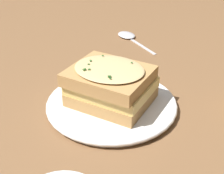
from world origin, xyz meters
name	(u,v)px	position (x,y,z in m)	size (l,w,h in m)	color
ground_plane	(120,104)	(0.00, 0.00, 0.00)	(2.40, 2.40, 0.00)	brown
dinner_plate	(112,104)	(0.02, 0.00, 0.01)	(0.25, 0.25, 0.01)	white
sandwich	(111,85)	(0.02, 0.00, 0.05)	(0.17, 0.18, 0.08)	#B2844C
spoon	(128,36)	(-0.24, -0.26, 0.00)	(0.05, 0.18, 0.01)	silver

